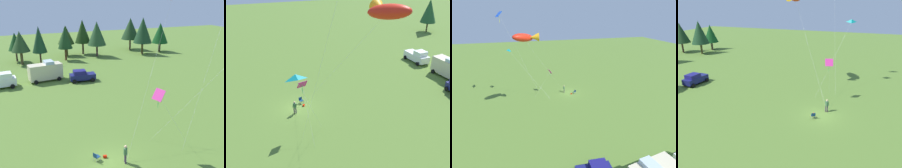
{
  "view_description": "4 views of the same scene",
  "coord_description": "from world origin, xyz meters",
  "views": [
    {
      "loc": [
        -6.77,
        -18.01,
        14.0
      ],
      "look_at": [
        2.21,
        5.33,
        5.26
      ],
      "focal_mm": 42.0,
      "sensor_mm": 36.0,
      "label": 1
    },
    {
      "loc": [
        29.54,
        -3.77,
        18.56
      ],
      "look_at": [
        2.37,
        4.9,
        3.92
      ],
      "focal_mm": 42.0,
      "sensor_mm": 36.0,
      "label": 2
    },
    {
      "loc": [
        10.6,
        35.88,
        17.85
      ],
      "look_at": [
        2.18,
        3.18,
        3.72
      ],
      "focal_mm": 28.0,
      "sensor_mm": 36.0,
      "label": 3
    },
    {
      "loc": [
        -23.86,
        -4.66,
        13.4
      ],
      "look_at": [
        -0.19,
        4.01,
        3.76
      ],
      "focal_mm": 35.0,
      "sensor_mm": 36.0,
      "label": 4
    }
  ],
  "objects": [
    {
      "name": "person_kite_flyer",
      "position": [
        1.23,
        -0.46,
        1.02
      ],
      "size": [
        0.39,
        0.6,
        1.74
      ],
      "rotation": [
        0.0,
        0.0,
        6.12
      ],
      "color": "#423347",
      "rests_on": "ground"
    },
    {
      "name": "backpack_on_grass",
      "position": [
        -0.17,
        0.89,
        0.11
      ],
      "size": [
        0.38,
        0.33,
        0.22
      ],
      "primitive_type": "cube",
      "rotation": [
        0.0,
        0.0,
        2.73
      ],
      "color": "red",
      "rests_on": "ground"
    },
    {
      "name": "folding_chair",
      "position": [
        -1.07,
        0.7,
        0.49
      ],
      "size": [
        0.63,
        0.63,
        0.82
      ],
      "rotation": [
        0.0,
        0.0,
        6.69
      ],
      "color": "navy",
      "rests_on": "ground"
    },
    {
      "name": "car_navy_hatch",
      "position": [
        3.5,
        22.65,
        0.95
      ],
      "size": [
        4.31,
        2.44,
        1.89
      ],
      "rotation": [
        0.0,
        0.0,
        3.07
      ],
      "color": "navy",
      "rests_on": "ground"
    },
    {
      "name": "ground_plane",
      "position": [
        0.0,
        0.0,
        0.0
      ],
      "size": [
        160.0,
        160.0,
        0.0
      ],
      "primitive_type": "plane",
      "color": "#54762D"
    },
    {
      "name": "kite_delta_teal",
      "position": [
        12.55,
        -1.54,
        10.46
      ],
      "size": [
        8.08,
        4.26,
        10.82
      ],
      "color": "#0F8B8F",
      "rests_on": "ground"
    },
    {
      "name": "kite_diamond_rainbow",
      "position": [
        4.59,
        0.15,
        5.56
      ],
      "size": [
        4.15,
        1.19,
        6.13
      ],
      "color": "#D83190",
      "rests_on": "ground"
    }
  ]
}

